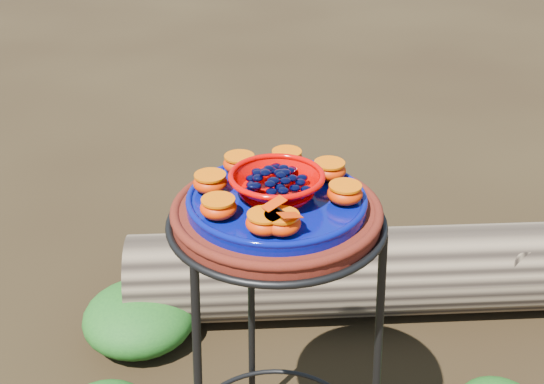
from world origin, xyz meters
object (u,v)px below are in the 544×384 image
object	(u,v)px
cobalt_plate	(277,202)
driftwood_log	(369,272)
red_bowl	(277,186)
terracotta_saucer	(277,214)
plant_stand	(276,367)

from	to	relation	value
cobalt_plate	driftwood_log	world-z (taller)	cobalt_plate
cobalt_plate	red_bowl	size ratio (longest dim) A/B	2.00
terracotta_saucer	cobalt_plate	distance (m)	0.03
driftwood_log	plant_stand	bearing A→B (deg)	-129.76
plant_stand	driftwood_log	world-z (taller)	plant_stand
terracotta_saucer	plant_stand	bearing A→B (deg)	0.00
plant_stand	cobalt_plate	bearing A→B (deg)	0.00
terracotta_saucer	driftwood_log	bearing A→B (deg)	50.24
red_bowl	cobalt_plate	bearing A→B (deg)	0.00
plant_stand	red_bowl	distance (m)	0.42
cobalt_plate	driftwood_log	bearing A→B (deg)	50.24
cobalt_plate	red_bowl	xyz separation A→B (m)	(0.00, 0.00, 0.03)
terracotta_saucer	cobalt_plate	bearing A→B (deg)	0.00
plant_stand	terracotta_saucer	distance (m)	0.37
driftwood_log	cobalt_plate	bearing A→B (deg)	-129.76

